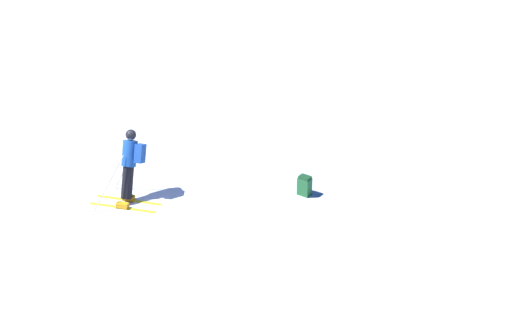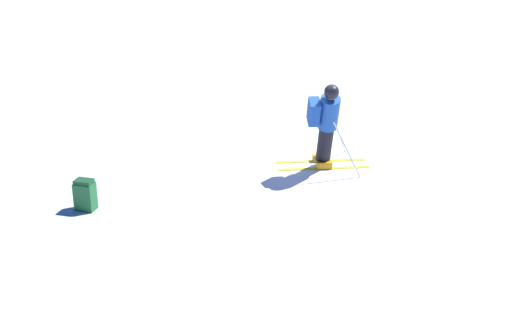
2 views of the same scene
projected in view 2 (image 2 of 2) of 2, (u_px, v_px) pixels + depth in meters
ground_plane at (319, 163)px, 12.84m from camera, size 300.00×300.00×0.00m
skier at (326, 123)px, 12.09m from camera, size 1.37×1.68×1.70m
spare_backpack at (85, 195)px, 10.95m from camera, size 0.37×0.37×0.50m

